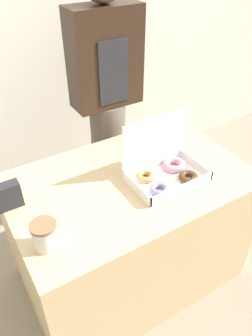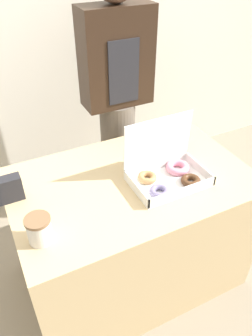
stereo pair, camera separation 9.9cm
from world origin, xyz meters
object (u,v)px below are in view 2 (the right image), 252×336
(donut_box, at_px, (168,171))
(person_customer, at_px, (117,93))
(napkin_holder, at_px, (9,189))
(coffee_cup, at_px, (39,229))

(donut_box, relative_size, person_customer, 0.22)
(napkin_holder, bearing_deg, donut_box, -14.67)
(donut_box, xyz_separation_m, coffee_cup, (-0.62, -0.10, 0.01))
(coffee_cup, bearing_deg, person_customer, 48.18)
(person_customer, bearing_deg, donut_box, -93.79)
(coffee_cup, distance_m, person_customer, 1.00)
(napkin_holder, relative_size, person_customer, 0.07)
(donut_box, bearing_deg, coffee_cup, -170.55)
(donut_box, height_order, person_customer, person_customer)
(coffee_cup, bearing_deg, donut_box, 9.45)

